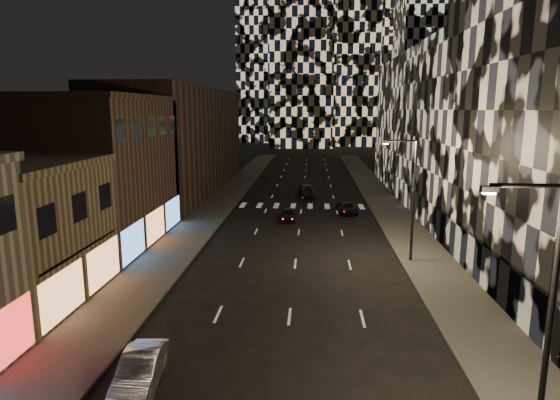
# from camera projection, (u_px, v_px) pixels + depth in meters

# --- Properties ---
(sidewalk_left) EXTENTS (4.00, 120.00, 0.15)m
(sidewalk_left) POSITION_uv_depth(u_px,v_px,m) (218.00, 204.00, 55.86)
(sidewalk_left) COLOR #47443F
(sidewalk_left) RESTS_ON ground
(sidewalk_right) EXTENTS (4.00, 120.00, 0.15)m
(sidewalk_right) POSITION_uv_depth(u_px,v_px,m) (387.00, 206.00, 54.53)
(sidewalk_right) COLOR #47443F
(sidewalk_right) RESTS_ON ground
(curb_left) EXTENTS (0.20, 120.00, 0.15)m
(curb_left) POSITION_uv_depth(u_px,v_px,m) (235.00, 204.00, 55.72)
(curb_left) COLOR #4C4C47
(curb_left) RESTS_ON ground
(curb_right) EXTENTS (0.20, 120.00, 0.15)m
(curb_right) POSITION_uv_depth(u_px,v_px,m) (369.00, 206.00, 54.67)
(curb_right) COLOR #4C4C47
(curb_right) RESTS_ON ground
(retail_brown) EXTENTS (10.00, 15.00, 12.00)m
(retail_brown) POSITION_uv_depth(u_px,v_px,m) (94.00, 173.00, 39.03)
(retail_brown) COLOR #493329
(retail_brown) RESTS_ON ground
(retail_filler_left) EXTENTS (10.00, 40.00, 14.00)m
(retail_filler_left) POSITION_uv_depth(u_px,v_px,m) (181.00, 140.00, 64.79)
(retail_filler_left) COLOR #493329
(retail_filler_left) RESTS_ON ground
(midrise_base) EXTENTS (0.60, 25.00, 3.00)m
(midrise_base) POSITION_uv_depth(u_px,v_px,m) (490.00, 268.00, 29.14)
(midrise_base) COLOR #383838
(midrise_base) RESTS_ON ground
(midrise_filler_right) EXTENTS (16.00, 40.00, 18.00)m
(midrise_filler_right) POSITION_uv_depth(u_px,v_px,m) (462.00, 127.00, 59.01)
(midrise_filler_right) COLOR #232326
(midrise_filler_right) RESTS_ON ground
(streetlight_near) EXTENTS (2.55, 0.25, 9.00)m
(streetlight_near) POSITION_uv_depth(u_px,v_px,m) (544.00, 304.00, 14.46)
(streetlight_near) COLOR black
(streetlight_near) RESTS_ON sidewalk_right
(streetlight_far) EXTENTS (2.55, 0.25, 9.00)m
(streetlight_far) POSITION_uv_depth(u_px,v_px,m) (411.00, 192.00, 34.05)
(streetlight_far) COLOR black
(streetlight_far) RESTS_ON sidewalk_right
(car_silver_parked) EXTENTS (1.91, 4.45, 1.43)m
(car_silver_parked) POSITION_uv_depth(u_px,v_px,m) (141.00, 370.00, 19.22)
(car_silver_parked) COLOR gray
(car_silver_parked) RESTS_ON ground
(car_dark_midlane) EXTENTS (1.63, 3.73, 1.25)m
(car_dark_midlane) POSITION_uv_depth(u_px,v_px,m) (289.00, 214.00, 47.99)
(car_dark_midlane) COLOR black
(car_dark_midlane) RESTS_ON ground
(car_dark_oncoming) EXTENTS (2.32, 5.27, 1.50)m
(car_dark_oncoming) POSITION_uv_depth(u_px,v_px,m) (307.00, 190.00, 61.68)
(car_dark_oncoming) COLOR black
(car_dark_oncoming) RESTS_ON ground
(car_dark_rightlane) EXTENTS (2.35, 4.35, 1.16)m
(car_dark_rightlane) POSITION_uv_depth(u_px,v_px,m) (347.00, 208.00, 51.22)
(car_dark_rightlane) COLOR black
(car_dark_rightlane) RESTS_ON ground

